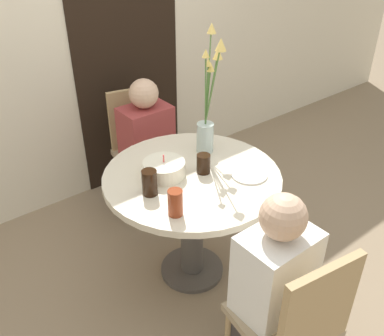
# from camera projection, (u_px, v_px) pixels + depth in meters

# --- Properties ---
(ground_plane) EXTENTS (16.00, 16.00, 0.00)m
(ground_plane) POSITION_uv_depth(u_px,v_px,m) (192.00, 270.00, 2.78)
(ground_plane) COLOR #89755B
(wall_back) EXTENTS (8.00, 0.05, 2.60)m
(wall_back) POSITION_uv_depth(u_px,v_px,m) (77.00, 28.00, 2.95)
(wall_back) COLOR beige
(wall_back) RESTS_ON ground_plane
(doorway_panel) EXTENTS (0.90, 0.01, 2.05)m
(doorway_panel) POSITION_uv_depth(u_px,v_px,m) (128.00, 58.00, 3.26)
(doorway_panel) COLOR black
(doorway_panel) RESTS_ON ground_plane
(dining_table) EXTENTS (1.00, 1.00, 0.74)m
(dining_table) POSITION_uv_depth(u_px,v_px,m) (192.00, 197.00, 2.47)
(dining_table) COLOR beige
(dining_table) RESTS_ON ground_plane
(chair_right_flank) EXTENTS (0.48, 0.48, 0.89)m
(chair_right_flank) POSITION_uv_depth(u_px,v_px,m) (140.00, 143.00, 3.21)
(chair_right_flank) COLOR #9E896B
(chair_right_flank) RESTS_ON ground_plane
(chair_far_back) EXTENTS (0.45, 0.45, 0.89)m
(chair_far_back) POSITION_uv_depth(u_px,v_px,m) (296.00, 320.00, 1.85)
(chair_far_back) COLOR #9E896B
(chair_far_back) RESTS_ON ground_plane
(birthday_cake) EXTENTS (0.23, 0.23, 0.13)m
(birthday_cake) POSITION_uv_depth(u_px,v_px,m) (164.00, 169.00, 2.35)
(birthday_cake) COLOR white
(birthday_cake) RESTS_ON dining_table
(flower_vase) EXTENTS (0.27, 0.35, 0.72)m
(flower_vase) POSITION_uv_depth(u_px,v_px,m) (208.00, 112.00, 2.47)
(flower_vase) COLOR #B2C6C1
(flower_vase) RESTS_ON dining_table
(side_plate) EXTENTS (0.20, 0.20, 0.01)m
(side_plate) POSITION_uv_depth(u_px,v_px,m) (249.00, 175.00, 2.37)
(side_plate) COLOR silver
(side_plate) RESTS_ON dining_table
(drink_glass_0) EXTENTS (0.08, 0.08, 0.11)m
(drink_glass_0) POSITION_uv_depth(u_px,v_px,m) (204.00, 164.00, 2.38)
(drink_glass_0) COLOR black
(drink_glass_0) RESTS_ON dining_table
(drink_glass_1) EXTENTS (0.08, 0.08, 0.14)m
(drink_glass_1) POSITION_uv_depth(u_px,v_px,m) (150.00, 183.00, 2.19)
(drink_glass_1) COLOR black
(drink_glass_1) RESTS_ON dining_table
(drink_glass_2) EXTENTS (0.07, 0.07, 0.14)m
(drink_glass_2) POSITION_uv_depth(u_px,v_px,m) (175.00, 203.00, 2.04)
(drink_glass_2) COLOR maroon
(drink_glass_2) RESTS_ON dining_table
(person_boy) EXTENTS (0.34, 0.24, 1.05)m
(person_boy) POSITION_uv_depth(u_px,v_px,m) (147.00, 153.00, 3.09)
(person_boy) COLOR #383333
(person_boy) RESTS_ON ground_plane
(person_woman) EXTENTS (0.34, 0.24, 1.05)m
(person_woman) POSITION_uv_depth(u_px,v_px,m) (272.00, 295.00, 1.97)
(person_woman) COLOR #383333
(person_woman) RESTS_ON ground_plane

